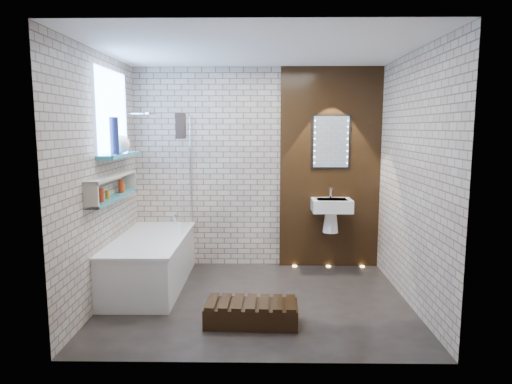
{
  "coord_description": "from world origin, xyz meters",
  "views": [
    {
      "loc": [
        0.07,
        -4.64,
        1.83
      ],
      "look_at": [
        0.0,
        0.15,
        1.15
      ],
      "focal_mm": 31.82,
      "sensor_mm": 36.0,
      "label": 1
    }
  ],
  "objects_px": {
    "washbasin": "(331,210)",
    "led_mirror": "(331,142)",
    "bathtub": "(151,261)",
    "walnut_step": "(251,314)",
    "bath_screen": "(186,173)"
  },
  "relations": [
    {
      "from": "washbasin",
      "to": "led_mirror",
      "type": "xyz_separation_m",
      "value": [
        0.0,
        0.16,
        0.86
      ]
    },
    {
      "from": "washbasin",
      "to": "led_mirror",
      "type": "distance_m",
      "value": 0.88
    },
    {
      "from": "bathtub",
      "to": "walnut_step",
      "type": "bearing_deg",
      "value": -40.85
    },
    {
      "from": "washbasin",
      "to": "led_mirror",
      "type": "bearing_deg",
      "value": 90.0
    },
    {
      "from": "led_mirror",
      "to": "bathtub",
      "type": "bearing_deg",
      "value": -160.22
    },
    {
      "from": "bathtub",
      "to": "led_mirror",
      "type": "height_order",
      "value": "led_mirror"
    },
    {
      "from": "led_mirror",
      "to": "walnut_step",
      "type": "relative_size",
      "value": 0.81
    },
    {
      "from": "washbasin",
      "to": "walnut_step",
      "type": "xyz_separation_m",
      "value": [
        -0.98,
        -1.65,
        -0.69
      ]
    },
    {
      "from": "bath_screen",
      "to": "walnut_step",
      "type": "relative_size",
      "value": 1.62
    },
    {
      "from": "bath_screen",
      "to": "led_mirror",
      "type": "bearing_deg",
      "value": 10.66
    },
    {
      "from": "bathtub",
      "to": "washbasin",
      "type": "relative_size",
      "value": 3.0
    },
    {
      "from": "bathtub",
      "to": "walnut_step",
      "type": "relative_size",
      "value": 2.01
    },
    {
      "from": "bathtub",
      "to": "bath_screen",
      "type": "distance_m",
      "value": 1.14
    },
    {
      "from": "bath_screen",
      "to": "washbasin",
      "type": "distance_m",
      "value": 1.89
    },
    {
      "from": "led_mirror",
      "to": "walnut_step",
      "type": "height_order",
      "value": "led_mirror"
    }
  ]
}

